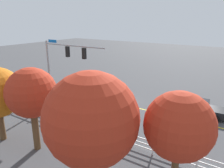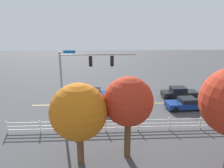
# 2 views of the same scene
# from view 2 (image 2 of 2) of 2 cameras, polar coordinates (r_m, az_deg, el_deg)

# --- Properties ---
(ground_plane) EXTENTS (120.00, 120.00, 0.00)m
(ground_plane) POSITION_cam_2_polar(r_m,az_deg,el_deg) (25.18, 0.99, -5.52)
(ground_plane) COLOR #444447
(lane_center_stripe) EXTENTS (28.00, 0.16, 0.01)m
(lane_center_stripe) POSITION_cam_2_polar(r_m,az_deg,el_deg) (25.74, 9.95, -5.28)
(lane_center_stripe) COLOR gold
(lane_center_stripe) RESTS_ON ground_plane
(signal_assembly) EXTENTS (7.23, 0.37, 6.96)m
(signal_assembly) POSITION_cam_2_polar(r_m,az_deg,el_deg) (19.86, -8.37, 3.32)
(signal_assembly) COLOR gray
(signal_assembly) RESTS_ON ground_plane
(car_0) EXTENTS (4.20, 1.98, 1.41)m
(car_0) POSITION_cam_2_polar(r_m,az_deg,el_deg) (23.15, -2.28, -5.61)
(car_0) COLOR silver
(car_0) RESTS_ON ground_plane
(car_1) EXTENTS (4.67, 1.99, 1.47)m
(car_1) POSITION_cam_2_polar(r_m,az_deg,el_deg) (28.45, 18.14, -2.34)
(car_1) COLOR black
(car_1) RESTS_ON ground_plane
(car_2) EXTENTS (4.48, 1.89, 1.33)m
(car_2) POSITION_cam_2_polar(r_m,az_deg,el_deg) (26.89, -5.21, -2.72)
(car_2) COLOR navy
(car_2) RESTS_ON ground_plane
(car_3) EXTENTS (4.48, 2.16, 1.32)m
(car_3) POSITION_cam_2_polar(r_m,az_deg,el_deg) (24.91, 19.78, -5.16)
(car_3) COLOR navy
(car_3) RESTS_ON ground_plane
(white_rail_fence) EXTENTS (26.10, 0.10, 1.15)m
(white_rail_fence) POSITION_cam_2_polar(r_m,az_deg,el_deg) (19.32, 11.42, -10.71)
(white_rail_fence) COLOR white
(white_rail_fence) RESTS_ON ground_plane
(tree_0) EXTENTS (3.73, 3.73, 5.67)m
(tree_0) POSITION_cam_2_polar(r_m,az_deg,el_deg) (13.48, -9.23, -7.68)
(tree_0) COLOR brown
(tree_0) RESTS_ON ground_plane
(tree_2) EXTENTS (3.39, 3.39, 5.92)m
(tree_2) POSITION_cam_2_polar(r_m,az_deg,el_deg) (13.91, 4.53, -4.95)
(tree_2) COLOR brown
(tree_2) RESTS_ON ground_plane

